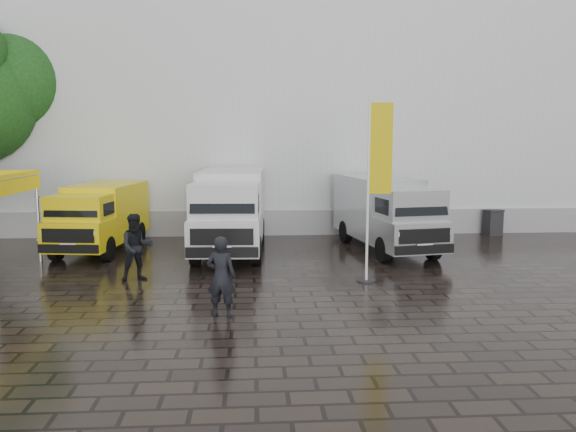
# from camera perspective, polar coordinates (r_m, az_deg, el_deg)

# --- Properties ---
(ground) EXTENTS (120.00, 120.00, 0.00)m
(ground) POSITION_cam_1_polar(r_m,az_deg,el_deg) (14.82, 3.90, -7.13)
(ground) COLOR black
(ground) RESTS_ON ground
(exhibition_hall) EXTENTS (44.00, 16.00, 12.00)m
(exhibition_hall) POSITION_cam_1_polar(r_m,az_deg,el_deg) (30.52, 3.78, 11.91)
(exhibition_hall) COLOR silver
(exhibition_hall) RESTS_ON ground
(hall_plinth) EXTENTS (44.00, 0.15, 1.00)m
(hall_plinth) POSITION_cam_1_polar(r_m,az_deg,el_deg) (22.72, 6.28, -0.62)
(hall_plinth) COLOR gray
(hall_plinth) RESTS_ON ground
(van_yellow) EXTENTS (2.48, 5.09, 2.26)m
(van_yellow) POSITION_cam_1_polar(r_m,az_deg,el_deg) (20.17, -18.55, -0.25)
(van_yellow) COLOR yellow
(van_yellow) RESTS_ON ground
(van_white) EXTENTS (2.40, 6.42, 2.74)m
(van_white) POSITION_cam_1_polar(r_m,az_deg,el_deg) (19.06, -5.82, 0.41)
(van_white) COLOR silver
(van_white) RESTS_ON ground
(van_silver) EXTENTS (2.86, 5.99, 2.49)m
(van_silver) POSITION_cam_1_polar(r_m,az_deg,el_deg) (19.61, 9.91, 0.17)
(van_silver) COLOR #B7BABC
(van_silver) RESTS_ON ground
(flagpole) EXTENTS (0.88, 0.50, 4.96)m
(flagpole) POSITION_cam_1_polar(r_m,az_deg,el_deg) (15.03, 8.84, 3.72)
(flagpole) COLOR black
(flagpole) RESTS_ON ground
(wheelie_bin) EXTENTS (0.69, 0.69, 1.02)m
(wheelie_bin) POSITION_cam_1_polar(r_m,az_deg,el_deg) (23.92, 20.10, -0.60)
(wheelie_bin) COLOR black
(wheelie_bin) RESTS_ON ground
(person_front) EXTENTS (0.72, 0.56, 1.77)m
(person_front) POSITION_cam_1_polar(r_m,az_deg,el_deg) (12.20, -6.81, -6.14)
(person_front) COLOR black
(person_front) RESTS_ON ground
(person_tent) EXTENTS (1.08, 0.96, 1.83)m
(person_tent) POSITION_cam_1_polar(r_m,az_deg,el_deg) (15.74, -15.13, -3.08)
(person_tent) COLOR black
(person_tent) RESTS_ON ground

